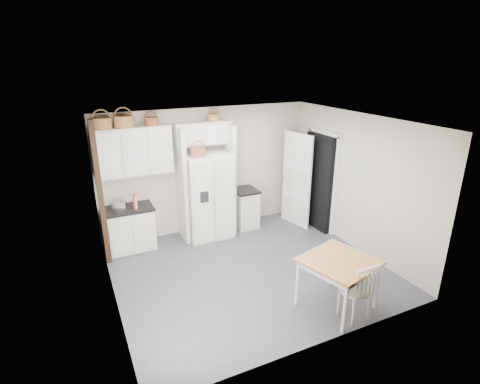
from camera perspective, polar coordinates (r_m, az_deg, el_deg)
floor at (r=6.73m, az=1.46°, el=-11.79°), size 4.50×4.50×0.00m
ceiling at (r=5.81m, az=1.68°, el=10.61°), size 4.50×4.50×0.00m
wall_back at (r=7.89m, az=-4.99°, el=3.35°), size 4.50×0.00×4.50m
wall_left at (r=5.59m, az=-19.60°, el=-4.91°), size 0.00×4.00×4.00m
wall_right at (r=7.39m, az=17.35°, el=1.34°), size 0.00×4.00×4.00m
refrigerator at (r=7.64m, az=-4.95°, el=-0.57°), size 0.90×0.73×1.75m
base_cab_left at (r=7.54m, az=-16.39°, el=-5.48°), size 0.88×0.56×0.82m
base_cab_right at (r=8.20m, az=0.76°, el=-2.55°), size 0.46×0.55×0.81m
dining_table at (r=5.85m, az=14.60°, el=-13.32°), size 1.16×1.16×0.79m
windsor_chair at (r=5.69m, az=17.17°, el=-14.12°), size 0.44×0.41×0.88m
counter_left at (r=7.38m, az=-16.70°, el=-2.48°), size 0.92×0.59×0.04m
counter_right at (r=8.05m, az=0.78°, el=0.25°), size 0.50×0.59×0.04m
toaster at (r=7.27m, az=-17.93°, el=-2.08°), size 0.28×0.21×0.17m
cookbook_red at (r=7.27m, az=-15.77°, el=-1.48°), size 0.07×0.17×0.26m
cookbook_cream at (r=7.28m, az=-15.56°, el=-1.61°), size 0.06×0.15×0.21m
basket_upper_a at (r=7.05m, az=-20.31°, el=9.78°), size 0.34×0.34×0.19m
basket_upper_b at (r=7.09m, az=-17.30°, el=10.21°), size 0.34×0.34×0.20m
basket_upper_c at (r=7.18m, az=-13.35°, el=10.44°), size 0.25×0.25×0.15m
basket_bridge_b at (r=7.53m, az=-4.06°, el=11.30°), size 0.24×0.24×0.14m
basket_fridge_a at (r=7.20m, az=-6.45°, el=6.06°), size 0.30×0.30×0.16m
upper_cabinet at (r=7.22m, az=-15.93°, el=6.02°), size 1.40×0.34×0.90m
bridge_cabinet at (r=7.49m, az=-5.80°, el=8.93°), size 1.12×0.34×0.45m
fridge_panel_left at (r=7.47m, az=-8.89°, el=1.02°), size 0.08×0.60×2.30m
fridge_panel_right at (r=7.80m, az=-1.70°, el=2.06°), size 0.08×0.60×2.30m
trim_post at (r=6.85m, az=-20.50°, el=-0.48°), size 0.09×0.09×2.60m
doorway_void at (r=8.14m, az=12.03°, el=1.46°), size 0.18×0.85×2.05m
door_slab at (r=8.19m, az=8.61°, el=1.81°), size 0.21×0.79×2.05m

